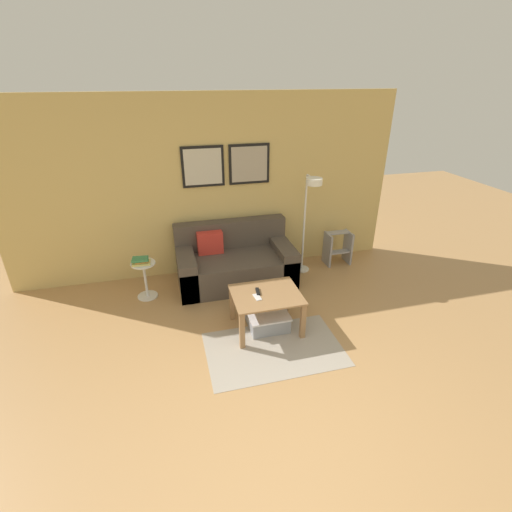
% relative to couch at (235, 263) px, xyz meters
% --- Properties ---
extents(ground_plane, '(16.00, 16.00, 0.00)m').
position_rel_couch_xyz_m(ground_plane, '(-0.27, -2.93, -0.29)').
color(ground_plane, tan).
extents(wall_back, '(5.60, 0.09, 2.55)m').
position_rel_couch_xyz_m(wall_back, '(-0.27, 0.47, 1.00)').
color(wall_back, '#D6B76B').
rests_on(wall_back, ground_plane).
extents(area_rug, '(1.49, 0.94, 0.01)m').
position_rel_couch_xyz_m(area_rug, '(0.10, -1.62, -0.28)').
color(area_rug, '#A39989').
rests_on(area_rug, ground_plane).
extents(couch, '(1.64, 0.89, 0.83)m').
position_rel_couch_xyz_m(couch, '(0.00, 0.00, 0.00)').
color(couch, '#4C4238').
rests_on(couch, ground_plane).
extents(coffee_table, '(0.78, 0.64, 0.47)m').
position_rel_couch_xyz_m(coffee_table, '(0.12, -1.22, 0.09)').
color(coffee_table, '#997047').
rests_on(coffee_table, ground_plane).
extents(storage_bin, '(0.48, 0.45, 0.20)m').
position_rel_couch_xyz_m(storage_bin, '(0.15, -1.19, -0.18)').
color(storage_bin, gray).
rests_on(storage_bin, ground_plane).
extents(floor_lamp, '(0.23, 0.47, 1.50)m').
position_rel_couch_xyz_m(floor_lamp, '(1.07, -0.11, 0.83)').
color(floor_lamp, white).
rests_on(floor_lamp, ground_plane).
extents(side_table, '(0.32, 0.32, 0.52)m').
position_rel_couch_xyz_m(side_table, '(-1.25, -0.14, 0.02)').
color(side_table, silver).
rests_on(side_table, ground_plane).
extents(book_stack, '(0.24, 0.18, 0.08)m').
position_rel_couch_xyz_m(book_stack, '(-1.27, -0.15, 0.27)').
color(book_stack, '#D8C666').
rests_on(book_stack, side_table).
extents(remote_control, '(0.06, 0.15, 0.02)m').
position_rel_couch_xyz_m(remote_control, '(0.04, -1.16, 0.20)').
color(remote_control, black).
rests_on(remote_control, coffee_table).
extents(cell_phone, '(0.08, 0.15, 0.01)m').
position_rel_couch_xyz_m(cell_phone, '(0.00, -1.26, 0.19)').
color(cell_phone, silver).
rests_on(cell_phone, coffee_table).
extents(step_stool, '(0.39, 0.28, 0.52)m').
position_rel_couch_xyz_m(step_stool, '(1.69, 0.13, -0.01)').
color(step_stool, '#99999E').
rests_on(step_stool, ground_plane).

